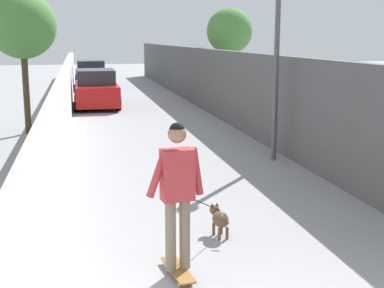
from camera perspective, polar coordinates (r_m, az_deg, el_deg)
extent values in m
plane|color=gray|center=(17.56, -4.63, 2.20)|extent=(80.00, 80.00, 0.00)
cube|color=silver|center=(15.31, -13.81, 3.82)|extent=(48.00, 0.30, 1.75)
cube|color=#4C4C4C|center=(16.06, 5.96, 5.62)|extent=(48.00, 0.30, 2.40)
cylinder|color=#473523|center=(16.32, -17.62, 5.57)|extent=(0.19, 0.19, 2.59)
ellipsoid|color=#4C843D|center=(16.25, -18.03, 12.17)|extent=(1.96, 1.96, 1.90)
cylinder|color=#473523|center=(23.15, 4.04, 7.61)|extent=(0.27, 0.27, 2.52)
ellipsoid|color=#4C843D|center=(23.10, 4.11, 12.19)|extent=(1.97, 1.97, 1.94)
cylinder|color=#4C4C51|center=(12.23, 9.14, 7.42)|extent=(0.12, 0.12, 3.99)
cube|color=brown|center=(6.56, -1.55, -13.53)|extent=(0.82, 0.30, 0.02)
cylinder|color=beige|center=(6.80, -2.87, -12.97)|extent=(0.06, 0.04, 0.06)
cylinder|color=beige|center=(6.83, -1.72, -12.82)|extent=(0.06, 0.04, 0.06)
cylinder|color=beige|center=(6.31, -1.35, -14.98)|extent=(0.06, 0.04, 0.06)
cylinder|color=beige|center=(6.36, -0.11, -14.79)|extent=(0.06, 0.04, 0.06)
cylinder|color=#726651|center=(6.35, -2.35, -9.96)|extent=(0.15, 0.15, 0.88)
cylinder|color=#726651|center=(6.40, -0.79, -9.77)|extent=(0.15, 0.15, 0.88)
cube|color=#B23338|center=(6.14, -1.61, -3.37)|extent=(0.27, 0.41, 0.62)
cylinder|color=#B23338|center=(6.07, -3.77, -3.22)|extent=(0.13, 0.29, 0.58)
cylinder|color=#B23338|center=(6.21, 0.50, -2.98)|extent=(0.11, 0.19, 0.59)
sphere|color=#9E7051|center=(6.04, -1.63, 1.12)|extent=(0.22, 0.22, 0.22)
sphere|color=black|center=(6.03, -1.64, 1.48)|extent=(0.19, 0.19, 0.19)
ellipsoid|color=brown|center=(7.64, 3.12, -8.21)|extent=(0.37, 0.26, 0.22)
sphere|color=brown|center=(7.82, 2.47, -7.19)|extent=(0.15, 0.15, 0.15)
cone|color=black|center=(7.78, 2.20, -6.66)|extent=(0.06, 0.06, 0.06)
cone|color=black|center=(7.81, 2.75, -6.60)|extent=(0.06, 0.06, 0.06)
cylinder|color=brown|center=(7.78, 2.38, -9.24)|extent=(0.04, 0.04, 0.18)
cylinder|color=brown|center=(7.82, 3.20, -9.13)|extent=(0.04, 0.04, 0.18)
cylinder|color=brown|center=(7.59, 3.00, -9.79)|extent=(0.04, 0.04, 0.18)
cylinder|color=brown|center=(7.63, 3.85, -9.67)|extent=(0.04, 0.04, 0.18)
cylinder|color=brown|center=(7.42, 3.79, -8.16)|extent=(0.14, 0.05, 0.13)
cylinder|color=black|center=(6.89, 1.00, -6.40)|extent=(1.11, 0.85, 0.66)
cube|color=#B71414|center=(22.18, -10.37, 5.47)|extent=(4.12, 1.70, 0.80)
cube|color=#262B33|center=(22.12, -10.44, 7.22)|extent=(2.14, 1.50, 0.60)
cylinder|color=black|center=(23.47, -12.40, 5.12)|extent=(0.64, 0.22, 0.64)
cylinder|color=black|center=(23.52, -8.53, 5.28)|extent=(0.64, 0.22, 0.64)
cylinder|color=black|center=(20.93, -12.39, 4.37)|extent=(0.64, 0.22, 0.64)
cylinder|color=black|center=(20.98, -8.06, 4.54)|extent=(0.64, 0.22, 0.64)
cube|color=navy|center=(30.88, -10.95, 7.12)|extent=(4.35, 1.70, 0.80)
cube|color=#262B33|center=(30.84, -11.00, 8.38)|extent=(2.26, 1.50, 0.60)
cylinder|color=black|center=(32.24, -12.41, 6.81)|extent=(0.64, 0.22, 0.64)
cylinder|color=black|center=(32.27, -9.59, 6.93)|extent=(0.64, 0.22, 0.64)
cylinder|color=black|center=(29.55, -12.41, 6.40)|extent=(0.64, 0.22, 0.64)
cylinder|color=black|center=(29.59, -9.33, 6.53)|extent=(0.64, 0.22, 0.64)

